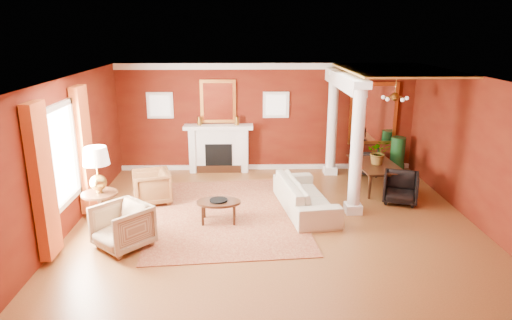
{
  "coord_description": "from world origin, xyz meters",
  "views": [
    {
      "loc": [
        -0.6,
        -8.67,
        3.81
      ],
      "look_at": [
        -0.37,
        0.42,
        1.15
      ],
      "focal_mm": 32.0,
      "sensor_mm": 36.0,
      "label": 1
    }
  ],
  "objects_px": {
    "armchair_stripe": "(122,225)",
    "coffee_table": "(219,203)",
    "sofa": "(305,190)",
    "armchair_leopard": "(152,185)",
    "side_table": "(98,174)",
    "dining_table": "(376,168)"
  },
  "relations": [
    {
      "from": "coffee_table",
      "to": "dining_table",
      "type": "distance_m",
      "value": 4.27
    },
    {
      "from": "armchair_stripe",
      "to": "side_table",
      "type": "distance_m",
      "value": 1.17
    },
    {
      "from": "armchair_leopard",
      "to": "armchair_stripe",
      "type": "distance_m",
      "value": 2.17
    },
    {
      "from": "side_table",
      "to": "dining_table",
      "type": "height_order",
      "value": "side_table"
    },
    {
      "from": "armchair_leopard",
      "to": "coffee_table",
      "type": "height_order",
      "value": "armchair_leopard"
    },
    {
      "from": "side_table",
      "to": "armchair_leopard",
      "type": "bearing_deg",
      "value": 64.87
    },
    {
      "from": "side_table",
      "to": "dining_table",
      "type": "relative_size",
      "value": 0.97
    },
    {
      "from": "armchair_stripe",
      "to": "dining_table",
      "type": "relative_size",
      "value": 0.51
    },
    {
      "from": "coffee_table",
      "to": "dining_table",
      "type": "relative_size",
      "value": 0.52
    },
    {
      "from": "side_table",
      "to": "sofa",
      "type": "bearing_deg",
      "value": 12.79
    },
    {
      "from": "armchair_leopard",
      "to": "side_table",
      "type": "bearing_deg",
      "value": -41.59
    },
    {
      "from": "sofa",
      "to": "side_table",
      "type": "bearing_deg",
      "value": 94.32
    },
    {
      "from": "coffee_table",
      "to": "side_table",
      "type": "distance_m",
      "value": 2.39
    },
    {
      "from": "sofa",
      "to": "side_table",
      "type": "height_order",
      "value": "side_table"
    },
    {
      "from": "armchair_stripe",
      "to": "coffee_table",
      "type": "bearing_deg",
      "value": 75.34
    },
    {
      "from": "sofa",
      "to": "dining_table",
      "type": "relative_size",
      "value": 1.35
    },
    {
      "from": "sofa",
      "to": "armchair_stripe",
      "type": "bearing_deg",
      "value": 106.74
    },
    {
      "from": "armchair_leopard",
      "to": "coffee_table",
      "type": "relative_size",
      "value": 0.92
    },
    {
      "from": "sofa",
      "to": "armchair_stripe",
      "type": "xyz_separation_m",
      "value": [
        -3.48,
        -1.64,
        -0.01
      ]
    },
    {
      "from": "coffee_table",
      "to": "side_table",
      "type": "relative_size",
      "value": 0.53
    },
    {
      "from": "sofa",
      "to": "dining_table",
      "type": "distance_m",
      "value": 2.42
    },
    {
      "from": "armchair_leopard",
      "to": "armchair_stripe",
      "type": "bearing_deg",
      "value": -19.03
    }
  ]
}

